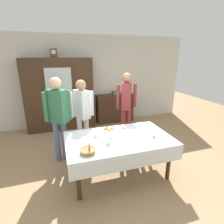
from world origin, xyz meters
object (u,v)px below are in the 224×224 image
(bookshelf_low, at_px, (115,108))
(person_behind_table_left, at_px, (126,101))
(tea_cup_far_left, at_px, (154,136))
(tea_cup_mid_right, at_px, (96,135))
(bread_basket, at_px, (88,151))
(tea_cup_mid_left, at_px, (123,127))
(tea_cup_far_right, at_px, (140,124))
(spoon_front_edge, at_px, (83,140))
(tea_cup_center, at_px, (109,137))
(spoon_mid_left, at_px, (77,148))
(person_behind_table_right, at_px, (58,112))
(mantel_clock, at_px, (54,53))
(person_beside_shelf, at_px, (82,109))
(tea_cup_front_edge, at_px, (108,143))
(wall_cabinet, at_px, (60,95))
(book_stack, at_px, (115,93))
(pastry_plate, at_px, (109,129))
(spoon_near_left, at_px, (162,135))
(dining_table, at_px, (119,143))

(bookshelf_low, height_order, person_behind_table_left, person_behind_table_left)
(tea_cup_far_left, bearing_deg, tea_cup_mid_right, 161.92)
(tea_cup_far_left, bearing_deg, bread_basket, -171.52)
(tea_cup_mid_left, bearing_deg, tea_cup_far_right, 1.90)
(tea_cup_mid_left, relative_size, spoon_front_edge, 1.09)
(tea_cup_center, relative_size, spoon_mid_left, 1.09)
(person_behind_table_right, bearing_deg, mantel_clock, 89.27)
(mantel_clock, distance_m, person_beside_shelf, 1.98)
(mantel_clock, bearing_deg, person_behind_table_left, -39.59)
(bookshelf_low, distance_m, tea_cup_front_edge, 2.99)
(wall_cabinet, distance_m, person_behind_table_right, 1.78)
(tea_cup_mid_left, relative_size, tea_cup_center, 1.00)
(wall_cabinet, distance_m, book_stack, 1.69)
(mantel_clock, distance_m, spoon_mid_left, 3.05)
(pastry_plate, height_order, person_behind_table_right, person_behind_table_right)
(tea_cup_far_left, xyz_separation_m, tea_cup_center, (-0.77, 0.17, 0.00))
(tea_cup_center, xyz_separation_m, bread_basket, (-0.43, -0.35, 0.01))
(wall_cabinet, relative_size, pastry_plate, 7.31)
(wall_cabinet, relative_size, tea_cup_far_right, 15.74)
(bookshelf_low, relative_size, pastry_plate, 4.25)
(person_beside_shelf, bearing_deg, tea_cup_mid_left, -43.39)
(pastry_plate, bearing_deg, spoon_mid_left, -142.92)
(spoon_mid_left, bearing_deg, pastry_plate, 37.08)
(tea_cup_far_left, height_order, pastry_plate, tea_cup_far_left)
(mantel_clock, relative_size, person_beside_shelf, 0.15)
(tea_cup_far_left, height_order, bread_basket, bread_basket)
(book_stack, xyz_separation_m, tea_cup_mid_left, (-0.58, -2.23, -0.21))
(bread_basket, xyz_separation_m, spoon_front_edge, (-0.01, 0.42, -0.03))
(book_stack, height_order, tea_cup_front_edge, book_stack)
(bread_basket, bearing_deg, pastry_plate, 53.26)
(tea_cup_center, height_order, spoon_near_left, tea_cup_center)
(bookshelf_low, height_order, tea_cup_front_edge, bookshelf_low)
(person_beside_shelf, xyz_separation_m, person_behind_table_right, (-0.50, -0.25, 0.07))
(tea_cup_mid_right, distance_m, pastry_plate, 0.36)
(tea_cup_mid_left, height_order, pastry_plate, tea_cup_mid_left)
(tea_cup_mid_right, height_order, spoon_mid_left, tea_cup_mid_right)
(bread_basket, bearing_deg, bookshelf_low, 64.57)
(wall_cabinet, bearing_deg, tea_cup_mid_left, -62.91)
(dining_table, distance_m, bookshelf_low, 2.76)
(spoon_mid_left, bearing_deg, tea_cup_front_edge, -5.01)
(person_beside_shelf, bearing_deg, tea_cup_mid_right, -83.21)
(person_beside_shelf, bearing_deg, tea_cup_front_edge, -79.00)
(dining_table, relative_size, tea_cup_mid_right, 14.13)
(tea_cup_front_edge, relative_size, tea_cup_mid_left, 1.00)
(pastry_plate, xyz_separation_m, spoon_near_left, (0.87, -0.50, -0.01))
(book_stack, height_order, tea_cup_center, book_stack)
(tea_cup_far_right, bearing_deg, bread_basket, -148.97)
(wall_cabinet, relative_size, person_behind_table_left, 1.19)
(pastry_plate, bearing_deg, mantel_clock, 111.91)
(pastry_plate, relative_size, spoon_mid_left, 2.35)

